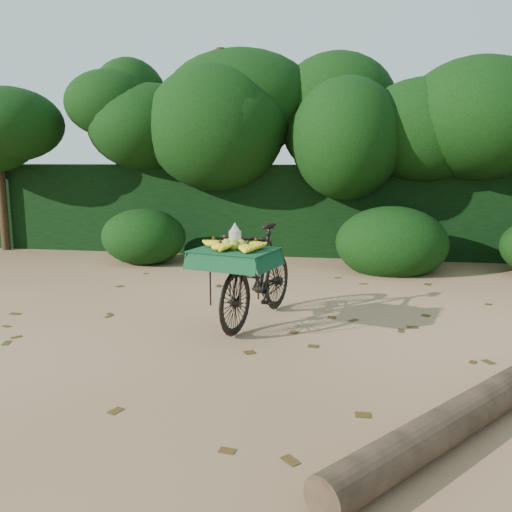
# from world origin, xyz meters

# --- Properties ---
(ground) EXTENTS (80.00, 80.00, 0.00)m
(ground) POSITION_xyz_m (0.00, 0.00, 0.00)
(ground) COLOR tan
(ground) RESTS_ON ground
(vendor_bicycle) EXTENTS (1.17, 2.03, 1.18)m
(vendor_bicycle) POSITION_xyz_m (-0.30, 1.03, 0.60)
(vendor_bicycle) COLOR black
(vendor_bicycle) RESTS_ON ground
(fallen_log) EXTENTS (2.62, 3.09, 0.27)m
(fallen_log) POSITION_xyz_m (1.86, -1.07, 0.14)
(fallen_log) COLOR brown
(fallen_log) RESTS_ON ground
(hedge_backdrop) EXTENTS (26.00, 1.80, 1.80)m
(hedge_backdrop) POSITION_xyz_m (0.00, 6.30, 0.90)
(hedge_backdrop) COLOR black
(hedge_backdrop) RESTS_ON ground
(tree_row) EXTENTS (14.50, 2.00, 4.00)m
(tree_row) POSITION_xyz_m (-0.65, 5.50, 2.00)
(tree_row) COLOR black
(tree_row) RESTS_ON ground
(bush_clumps) EXTENTS (8.80, 1.70, 0.90)m
(bush_clumps) POSITION_xyz_m (0.50, 4.30, 0.45)
(bush_clumps) COLOR black
(bush_clumps) RESTS_ON ground
(leaf_litter) EXTENTS (7.00, 7.30, 0.01)m
(leaf_litter) POSITION_xyz_m (0.00, 0.65, 0.01)
(leaf_litter) COLOR #463212
(leaf_litter) RESTS_ON ground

